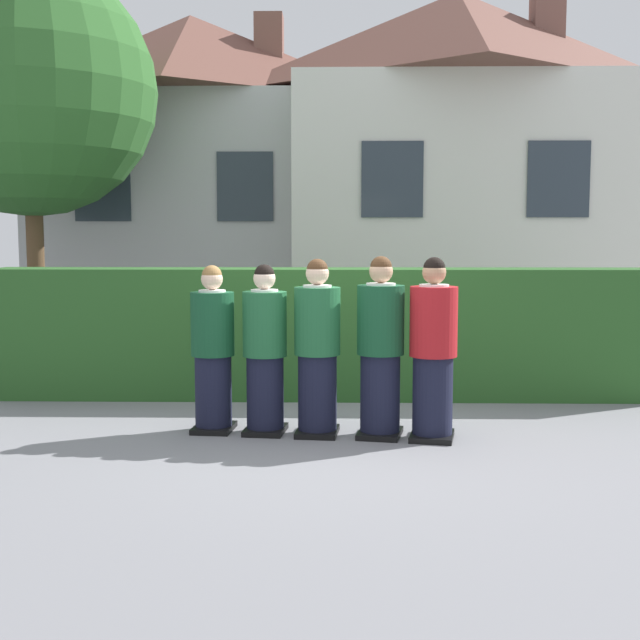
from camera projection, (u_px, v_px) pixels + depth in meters
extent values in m
plane|color=slate|center=(320.00, 434.00, 7.60)|extent=(60.00, 60.00, 0.00)
cylinder|color=black|center=(213.00, 393.00, 7.70)|extent=(0.34, 0.34, 0.71)
cube|color=black|center=(214.00, 428.00, 7.74)|extent=(0.39, 0.47, 0.05)
cylinder|color=#144728|center=(213.00, 324.00, 7.64)|extent=(0.40, 0.40, 0.58)
cylinder|color=white|center=(212.00, 292.00, 7.61)|extent=(0.25, 0.25, 0.03)
cube|color=gold|center=(217.00, 309.00, 7.81)|extent=(0.04, 0.02, 0.26)
sphere|color=beige|center=(212.00, 279.00, 7.60)|extent=(0.20, 0.20, 0.20)
sphere|color=olive|center=(212.00, 275.00, 7.59)|extent=(0.18, 0.18, 0.18)
cylinder|color=black|center=(265.00, 394.00, 7.63)|extent=(0.34, 0.34, 0.71)
cube|color=black|center=(265.00, 430.00, 7.66)|extent=(0.40, 0.48, 0.05)
cylinder|color=#1E5B33|center=(265.00, 324.00, 7.56)|extent=(0.40, 0.40, 0.59)
cylinder|color=white|center=(264.00, 291.00, 7.53)|extent=(0.25, 0.25, 0.03)
cube|color=gold|center=(269.00, 309.00, 7.74)|extent=(0.04, 0.02, 0.26)
sphere|color=beige|center=(264.00, 278.00, 7.52)|extent=(0.20, 0.20, 0.20)
sphere|color=black|center=(264.00, 274.00, 7.51)|extent=(0.19, 0.19, 0.19)
cube|color=white|center=(270.00, 330.00, 7.83)|extent=(0.15, 0.02, 0.20)
cylinder|color=black|center=(317.00, 395.00, 7.56)|extent=(0.35, 0.35, 0.74)
cube|color=black|center=(317.00, 432.00, 7.59)|extent=(0.41, 0.49, 0.05)
cylinder|color=#1E5B33|center=(317.00, 321.00, 7.49)|extent=(0.42, 0.42, 0.61)
cylinder|color=white|center=(317.00, 287.00, 7.46)|extent=(0.26, 0.26, 0.03)
cube|color=navy|center=(320.00, 306.00, 7.67)|extent=(0.04, 0.02, 0.27)
sphere|color=beige|center=(317.00, 273.00, 7.45)|extent=(0.21, 0.21, 0.21)
sphere|color=#472D19|center=(317.00, 269.00, 7.44)|extent=(0.19, 0.19, 0.19)
cylinder|color=black|center=(380.00, 395.00, 7.49)|extent=(0.36, 0.36, 0.75)
cube|color=black|center=(380.00, 433.00, 7.53)|extent=(0.46, 0.53, 0.05)
cylinder|color=#144728|center=(381.00, 320.00, 7.42)|extent=(0.42, 0.42, 0.62)
cylinder|color=white|center=(381.00, 285.00, 7.39)|extent=(0.26, 0.26, 0.03)
cube|color=navy|center=(384.00, 304.00, 7.61)|extent=(0.04, 0.02, 0.27)
sphere|color=tan|center=(381.00, 271.00, 7.38)|extent=(0.21, 0.21, 0.21)
sphere|color=#472D19|center=(381.00, 267.00, 7.38)|extent=(0.19, 0.19, 0.19)
cube|color=white|center=(385.00, 327.00, 7.70)|extent=(0.15, 0.04, 0.20)
cylinder|color=black|center=(432.00, 398.00, 7.39)|extent=(0.36, 0.36, 0.75)
cube|color=black|center=(432.00, 436.00, 7.43)|extent=(0.46, 0.53, 0.05)
cylinder|color=#AD191E|center=(434.00, 321.00, 7.32)|extent=(0.42, 0.42, 0.62)
cylinder|color=white|center=(434.00, 286.00, 7.29)|extent=(0.26, 0.26, 0.03)
cube|color=gold|center=(435.00, 306.00, 7.51)|extent=(0.04, 0.02, 0.27)
sphere|color=tan|center=(434.00, 272.00, 7.28)|extent=(0.21, 0.21, 0.21)
sphere|color=black|center=(434.00, 268.00, 7.28)|extent=(0.19, 0.19, 0.19)
cube|color=white|center=(436.00, 329.00, 7.60)|extent=(0.15, 0.04, 0.20)
cube|color=#285623|center=(323.00, 333.00, 9.30)|extent=(7.36, 0.70, 1.44)
cube|color=silver|center=(455.00, 217.00, 14.14)|extent=(5.35, 4.03, 4.22)
pyramid|color=brown|center=(458.00, 41.00, 13.84)|extent=(5.67, 4.27, 1.60)
cube|color=brown|center=(547.00, 36.00, 13.80)|extent=(0.50, 0.50, 1.44)
cube|color=#2D3842|center=(392.00, 179.00, 12.09)|extent=(0.90, 0.04, 1.10)
cube|color=#2D3842|center=(558.00, 179.00, 12.04)|extent=(0.90, 0.04, 1.10)
cube|color=silver|center=(193.00, 220.00, 15.10)|extent=(5.09, 3.48, 4.16)
pyramid|color=brown|center=(191.00, 59.00, 14.81)|extent=(5.40, 3.69, 1.53)
cube|color=brown|center=(269.00, 55.00, 14.77)|extent=(0.50, 0.50, 1.38)
cube|color=#2D3842|center=(103.00, 187.00, 13.32)|extent=(0.90, 0.04, 1.10)
cube|color=#2D3842|center=(245.00, 187.00, 13.27)|extent=(0.90, 0.04, 1.10)
cylinder|color=brown|center=(37.00, 287.00, 11.70)|extent=(0.24, 0.24, 2.17)
sphere|color=#2D6028|center=(30.00, 90.00, 11.43)|extent=(3.47, 3.47, 3.47)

